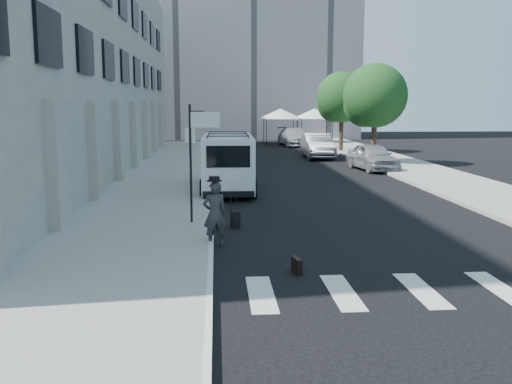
{
  "coord_description": "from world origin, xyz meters",
  "views": [
    {
      "loc": [
        -1.85,
        -13.63,
        3.68
      ],
      "look_at": [
        -0.78,
        1.58,
        1.3
      ],
      "focal_mm": 40.0,
      "sensor_mm": 36.0,
      "label": 1
    }
  ],
  "objects": [
    {
      "name": "parked_car_b",
      "position": [
        5.0,
        24.46,
        0.83
      ],
      "size": [
        1.85,
        5.09,
        1.67
      ],
      "primitive_type": "imported",
      "rotation": [
        0.0,
        0.0,
        -0.02
      ],
      "color": "slate",
      "rests_on": "ground"
    },
    {
      "name": "businessman",
      "position": [
        -1.9,
        0.84,
        0.85
      ],
      "size": [
        0.7,
        0.55,
        1.71
      ],
      "primitive_type": "imported",
      "rotation": [
        0.0,
        0.0,
        3.39
      ],
      "color": "#303032",
      "rests_on": "ground"
    },
    {
      "name": "briefcase",
      "position": [
        -0.11,
        -1.66,
        0.17
      ],
      "size": [
        0.2,
        0.45,
        0.34
      ],
      "primitive_type": "cube",
      "rotation": [
        0.0,
        0.0,
        0.18
      ],
      "color": "black",
      "rests_on": "ground"
    },
    {
      "name": "sidewalk_left",
      "position": [
        -4.25,
        16.0,
        0.07
      ],
      "size": [
        4.5,
        48.0,
        0.15
      ],
      "primitive_type": "cube",
      "color": "gray",
      "rests_on": "ground"
    },
    {
      "name": "sign_pole",
      "position": [
        -2.36,
        3.2,
        2.65
      ],
      "size": [
        1.03,
        0.07,
        3.5
      ],
      "color": "black",
      "rests_on": "sidewalk_left"
    },
    {
      "name": "sidewalk_right",
      "position": [
        9.0,
        20.0,
        0.07
      ],
      "size": [
        4.0,
        56.0,
        0.15
      ],
      "primitive_type": "cube",
      "color": "gray",
      "rests_on": "ground"
    },
    {
      "name": "parked_car_c",
      "position": [
        5.0,
        35.89,
        0.79
      ],
      "size": [
        2.68,
        5.63,
        1.59
      ],
      "primitive_type": "imported",
      "rotation": [
        0.0,
        0.0,
        0.09
      ],
      "color": "#B0B4B9",
      "rests_on": "ground"
    },
    {
      "name": "parked_car_a",
      "position": [
        6.8,
        17.28,
        0.75
      ],
      "size": [
        2.31,
        4.57,
        1.49
      ],
      "primitive_type": "imported",
      "rotation": [
        0.0,
        0.0,
        0.13
      ],
      "color": "#97999E",
      "rests_on": "ground"
    },
    {
      "name": "building_left",
      "position": [
        -11.5,
        18.0,
        6.0
      ],
      "size": [
        10.0,
        44.0,
        12.0
      ],
      "primitive_type": "cube",
      "color": "gray",
      "rests_on": "ground"
    },
    {
      "name": "cargo_van",
      "position": [
        -1.35,
        10.35,
        1.21
      ],
      "size": [
        2.28,
        6.23,
        2.33
      ],
      "rotation": [
        0.0,
        0.0,
        -0.02
      ],
      "color": "white",
      "rests_on": "ground"
    },
    {
      "name": "tree_far",
      "position": [
        7.5,
        29.15,
        3.97
      ],
      "size": [
        3.8,
        3.83,
        6.03
      ],
      "color": "black",
      "rests_on": "ground"
    },
    {
      "name": "tent_right",
      "position": [
        7.2,
        38.5,
        2.71
      ],
      "size": [
        4.0,
        4.0,
        3.2
      ],
      "color": "black",
      "rests_on": "ground"
    },
    {
      "name": "tent_left",
      "position": [
        4.0,
        38.0,
        2.71
      ],
      "size": [
        4.0,
        4.0,
        3.2
      ],
      "color": "black",
      "rests_on": "ground"
    },
    {
      "name": "suitcase",
      "position": [
        -1.3,
        3.0,
        0.27
      ],
      "size": [
        0.3,
        0.4,
        0.99
      ],
      "rotation": [
        0.0,
        0.0,
        0.26
      ],
      "color": "black",
      "rests_on": "ground"
    },
    {
      "name": "ground",
      "position": [
        0.0,
        0.0,
        0.0
      ],
      "size": [
        120.0,
        120.0,
        0.0
      ],
      "primitive_type": "plane",
      "color": "black",
      "rests_on": "ground"
    },
    {
      "name": "tree_near",
      "position": [
        7.5,
        20.15,
        3.97
      ],
      "size": [
        3.8,
        3.83,
        6.03
      ],
      "color": "black",
      "rests_on": "ground"
    },
    {
      "name": "building_far",
      "position": [
        2.0,
        50.0,
        12.5
      ],
      "size": [
        22.0,
        12.0,
        25.0
      ],
      "primitive_type": "cube",
      "color": "slate",
      "rests_on": "ground"
    }
  ]
}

